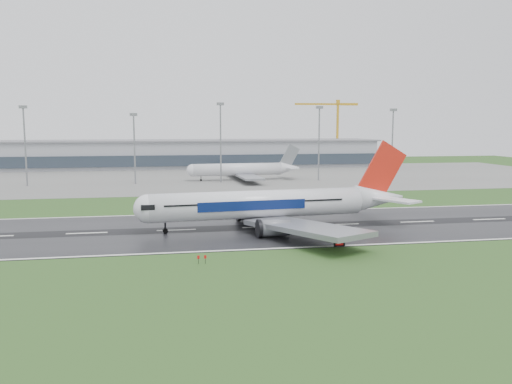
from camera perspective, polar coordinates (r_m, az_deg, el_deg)
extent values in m
plane|color=#264A1B|center=(122.40, -8.70, -4.17)|extent=(520.00, 520.00, 0.00)
cube|color=black|center=(122.39, -8.70, -4.15)|extent=(400.00, 45.00, 0.10)
cube|color=slate|center=(246.16, -9.41, 1.58)|extent=(400.00, 130.00, 0.08)
cube|color=gray|center=(305.43, -9.57, 4.08)|extent=(240.00, 36.00, 15.00)
cylinder|color=gray|center=(226.72, -23.94, 4.46)|extent=(0.64, 0.64, 30.77)
cylinder|color=gray|center=(220.52, -13.15, 4.47)|extent=(0.64, 0.64, 27.96)
cylinder|color=gray|center=(221.38, -3.89, 5.24)|extent=(0.64, 0.64, 32.50)
cylinder|color=gray|center=(230.05, 6.90, 5.13)|extent=(0.64, 0.64, 31.30)
cylinder|color=gray|center=(242.21, 14.68, 4.95)|extent=(0.64, 0.64, 30.39)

